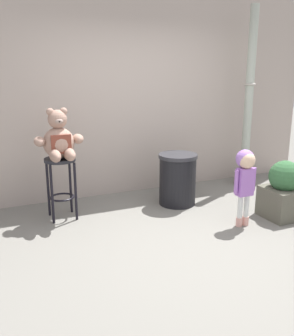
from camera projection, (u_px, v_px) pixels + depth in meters
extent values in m
plane|color=slate|center=(196.00, 242.00, 4.06)|extent=(24.00, 24.00, 0.00)
cube|color=#A7998F|center=(127.00, 85.00, 5.49)|extent=(6.18, 0.30, 3.16)
cylinder|color=#222228|center=(60.00, 160.00, 4.54)|extent=(0.38, 0.38, 0.04)
cylinder|color=black|center=(52.00, 195.00, 4.46)|extent=(0.03, 0.03, 0.73)
cylinder|color=black|center=(76.00, 192.00, 4.57)|extent=(0.03, 0.03, 0.73)
cylinder|color=black|center=(48.00, 188.00, 4.71)|extent=(0.03, 0.03, 0.73)
cylinder|color=black|center=(70.00, 185.00, 4.82)|extent=(0.03, 0.03, 0.73)
torus|color=black|center=(62.00, 197.00, 4.67)|extent=(0.31, 0.31, 0.02)
sphere|color=#A27D6C|center=(59.00, 143.00, 4.49)|extent=(0.37, 0.37, 0.37)
cube|color=brown|center=(61.00, 144.00, 4.35)|extent=(0.23, 0.03, 0.22)
sphere|color=#A27D6C|center=(57.00, 119.00, 4.42)|extent=(0.22, 0.22, 0.22)
ellipsoid|color=gray|center=(59.00, 121.00, 4.34)|extent=(0.09, 0.07, 0.07)
sphere|color=black|center=(59.00, 121.00, 4.31)|extent=(0.03, 0.03, 0.03)
sphere|color=#A27D6C|center=(50.00, 112.00, 4.37)|extent=(0.09, 0.09, 0.09)
sphere|color=#A27D6C|center=(64.00, 111.00, 4.43)|extent=(0.09, 0.09, 0.09)
ellipsoid|color=#A27D6C|center=(39.00, 142.00, 4.37)|extent=(0.13, 0.21, 0.12)
ellipsoid|color=#A27D6C|center=(78.00, 139.00, 4.54)|extent=(0.13, 0.21, 0.12)
ellipsoid|color=#A27D6C|center=(55.00, 156.00, 4.33)|extent=(0.13, 0.32, 0.15)
ellipsoid|color=#A27D6C|center=(70.00, 154.00, 4.39)|extent=(0.13, 0.32, 0.15)
cylinder|color=#DB9C91|center=(239.00, 222.00, 4.46)|extent=(0.08, 0.08, 0.11)
cylinder|color=silver|center=(240.00, 207.00, 4.41)|extent=(0.06, 0.06, 0.27)
cylinder|color=#DB9C91|center=(245.00, 221.00, 4.49)|extent=(0.08, 0.08, 0.11)
cylinder|color=silver|center=(246.00, 206.00, 4.45)|extent=(0.06, 0.06, 0.27)
cube|color=#9C62BC|center=(245.00, 182.00, 4.35)|extent=(0.19, 0.11, 0.33)
cylinder|color=#9C62BC|center=(236.00, 182.00, 4.30)|extent=(0.05, 0.05, 0.28)
cylinder|color=#9C62BC|center=(254.00, 179.00, 4.39)|extent=(0.05, 0.05, 0.28)
sphere|color=#D8B293|center=(246.00, 160.00, 4.29)|extent=(0.20, 0.20, 0.20)
sphere|color=#9567BB|center=(245.00, 159.00, 4.31)|extent=(0.22, 0.22, 0.22)
cylinder|color=black|center=(177.00, 181.00, 5.14)|extent=(0.50, 0.50, 0.65)
cylinder|color=#2D2D33|center=(178.00, 156.00, 5.05)|extent=(0.53, 0.53, 0.05)
cylinder|color=#A69E97|center=(243.00, 178.00, 6.13)|extent=(0.31, 0.31, 0.18)
cylinder|color=#A4AC9E|center=(249.00, 93.00, 5.78)|extent=(0.13, 0.13, 2.55)
torus|color=#ADA89E|center=(250.00, 84.00, 5.75)|extent=(0.18, 0.18, 0.04)
cube|color=#545346|center=(282.00, 202.00, 4.70)|extent=(0.46, 0.46, 0.38)
sphere|color=#326137|center=(285.00, 176.00, 4.62)|extent=(0.39, 0.39, 0.39)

